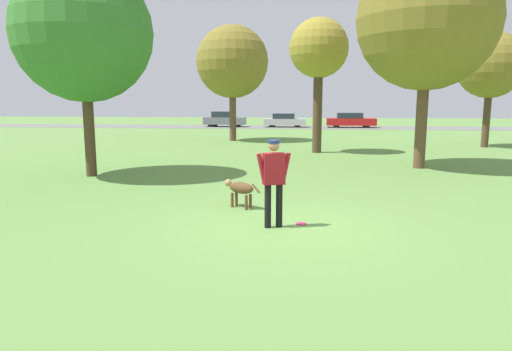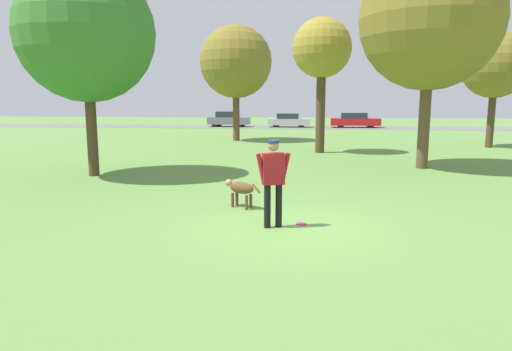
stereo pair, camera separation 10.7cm
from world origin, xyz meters
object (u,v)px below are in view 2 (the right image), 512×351
Objects in this scene: person at (273,176)px; parked_car_silver at (289,120)px; dog at (240,189)px; tree_near_right at (430,20)px; parked_car_grey at (229,119)px; parked_car_red at (355,120)px; frisbee at (301,224)px; tree_mid_center at (322,50)px; tree_near_left at (86,34)px; tree_far_left at (236,62)px; tree_far_right at (495,65)px.

person is 0.44× the size of parked_car_silver.
dog is 10.29m from tree_near_right.
parked_car_grey is at bearing -46.46° from dog.
dog is at bearing -98.52° from parked_car_red.
person is 1.19m from frisbee.
tree_mid_center is 10.92m from tree_near_left.
tree_far_left is at bearing 129.98° from tree_mid_center.
tree_near_right is (8.82, -10.86, 0.49)m from tree_far_left.
parked_car_silver is at bearing 103.69° from tree_near_right.
tree_far_right is at bearing -9.79° from tree_far_left.
tree_near_left reaches higher than tree_far_right.
frisbee is at bearing -76.52° from tree_far_left.
person is 0.27× the size of tree_mid_center.
tree_near_left is at bearing -99.30° from parked_car_silver.
parked_car_silver is at bearing -179.02° from parked_car_red.
parked_car_grey reaches higher than parked_car_silver.
tree_near_right is at bearing -122.41° from tree_far_right.
parked_car_silver is at bearing 81.05° from tree_far_left.
tree_mid_center is at bearing -82.79° from parked_car_silver.
tree_near_right is 1.71× the size of parked_car_red.
tree_mid_center reaches higher than tree_far_right.
tree_far_right reaches higher than parked_car_silver.
tree_near_right is 1.99× the size of parked_car_silver.
tree_near_right reaches higher than dog.
tree_far_left is 16.23m from parked_car_grey.
parked_car_grey reaches higher than dog.
tree_far_right is (11.00, 15.51, 3.85)m from dog.
parked_car_grey is (-0.96, 29.33, -3.86)m from tree_near_left.
tree_far_left is at bearing 80.18° from tree_near_left.
tree_near_right is at bearing 42.77° from person.
frisbee is 0.04× the size of tree_far_right.
tree_mid_center reaches higher than frisbee.
parked_car_red is (-0.23, 26.29, -4.62)m from tree_near_right.
person is 0.25× the size of tree_far_left.
tree_mid_center reaches higher than person.
person is 20.31m from tree_far_left.
tree_far_right is 20.22m from tree_near_left.
frisbee is (0.54, 0.29, -1.02)m from person.
person is at bearing -40.42° from tree_near_left.
tree_far_right is 1.51× the size of parked_car_grey.
tree_near_left reaches higher than tree_mid_center.
person is at bearing -96.66° from parked_car_red.
frisbee is at bearing -116.65° from tree_near_right.
frisbee is at bearing -74.12° from parked_car_grey.
person is 35.65m from parked_car_grey.
tree_near_right reaches higher than parked_car_red.
tree_near_left reaches higher than parked_car_grey.
dog is 4.41× the size of frisbee.
frisbee is at bearing -95.83° from parked_car_red.
tree_near_right is at bearing -50.90° from tree_far_left.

